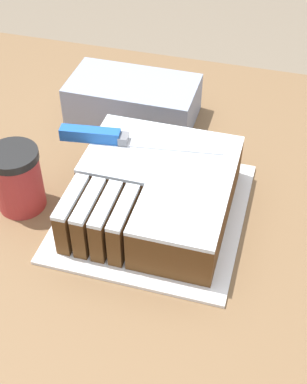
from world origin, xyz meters
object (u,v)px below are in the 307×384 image
cake_board (154,211)px  cake (157,191)px  coffee_cup (18,179)px  storage_box (133,100)px  knife (107,137)px

cake_board → cake: cake is taller
coffee_cup → storage_box: coffee_cup is taller
knife → coffee_cup: coffee_cup is taller
knife → coffee_cup: bearing=-148.4°
knife → storage_box: size_ratio=1.08×
coffee_cup → cake_board: bearing=10.8°
cake_board → storage_box: bearing=114.1°
cake_board → knife: bearing=148.8°
cake_board → coffee_cup: size_ratio=2.82×
knife → cake_board: bearing=-38.8°
storage_box → cake: bearing=-64.8°
cake → knife: knife is taller
cake_board → coffee_cup: coffee_cup is taller
cake_board → cake: 0.04m
coffee_cup → storage_box: 0.33m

